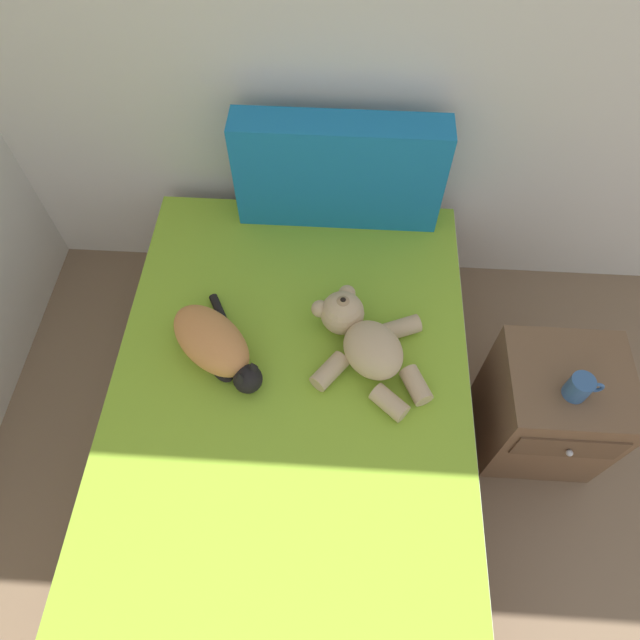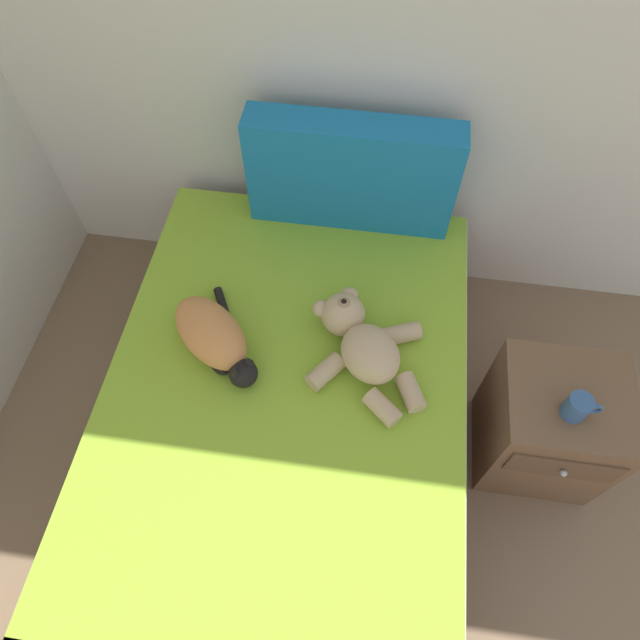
{
  "view_description": "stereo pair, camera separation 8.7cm",
  "coord_description": "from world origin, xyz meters",
  "px_view_note": "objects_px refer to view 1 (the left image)",
  "views": [
    {
      "loc": [
        1.42,
        2.61,
        2.25
      ],
      "look_at": [
        1.35,
        3.65,
        0.6
      ],
      "focal_mm": 31.24,
      "sensor_mm": 36.0,
      "label": 1
    },
    {
      "loc": [
        1.5,
        2.62,
        2.25
      ],
      "look_at": [
        1.35,
        3.65,
        0.6
      ],
      "focal_mm": 31.24,
      "sensor_mm": 36.0,
      "label": 2
    }
  ],
  "objects_px": {
    "cell_phone": "(206,337)",
    "nightstand": "(548,408)",
    "patterned_cushion": "(339,173)",
    "teddy_bear": "(364,340)",
    "bed": "(289,453)",
    "mug": "(580,387)",
    "cat": "(215,344)"
  },
  "relations": [
    {
      "from": "teddy_bear",
      "to": "nightstand",
      "type": "bearing_deg",
      "value": -5.57
    },
    {
      "from": "cat",
      "to": "nightstand",
      "type": "height_order",
      "value": "cat"
    },
    {
      "from": "bed",
      "to": "cat",
      "type": "xyz_separation_m",
      "value": [
        -0.26,
        0.25,
        0.33
      ]
    },
    {
      "from": "nightstand",
      "to": "teddy_bear",
      "type": "bearing_deg",
      "value": 174.43
    },
    {
      "from": "cell_phone",
      "to": "cat",
      "type": "bearing_deg",
      "value": -50.69
    },
    {
      "from": "patterned_cushion",
      "to": "cell_phone",
      "type": "xyz_separation_m",
      "value": [
        -0.45,
        -0.62,
        -0.23
      ]
    },
    {
      "from": "cell_phone",
      "to": "bed",
      "type": "bearing_deg",
      "value": -45.27
    },
    {
      "from": "bed",
      "to": "nightstand",
      "type": "relative_size",
      "value": 3.9
    },
    {
      "from": "cat",
      "to": "mug",
      "type": "bearing_deg",
      "value": -4.05
    },
    {
      "from": "teddy_bear",
      "to": "mug",
      "type": "height_order",
      "value": "teddy_bear"
    },
    {
      "from": "patterned_cushion",
      "to": "nightstand",
      "type": "height_order",
      "value": "patterned_cushion"
    },
    {
      "from": "teddy_bear",
      "to": "mug",
      "type": "bearing_deg",
      "value": -10.55
    },
    {
      "from": "bed",
      "to": "cat",
      "type": "relative_size",
      "value": 5.05
    },
    {
      "from": "patterned_cushion",
      "to": "cell_phone",
      "type": "distance_m",
      "value": 0.8
    },
    {
      "from": "patterned_cushion",
      "to": "cat",
      "type": "bearing_deg",
      "value": -119.68
    },
    {
      "from": "bed",
      "to": "cell_phone",
      "type": "xyz_separation_m",
      "value": [
        -0.32,
        0.32,
        0.27
      ]
    },
    {
      "from": "mug",
      "to": "cat",
      "type": "bearing_deg",
      "value": 175.95
    },
    {
      "from": "patterned_cushion",
      "to": "cell_phone",
      "type": "height_order",
      "value": "patterned_cushion"
    },
    {
      "from": "cat",
      "to": "nightstand",
      "type": "relative_size",
      "value": 0.77
    },
    {
      "from": "bed",
      "to": "mug",
      "type": "height_order",
      "value": "mug"
    },
    {
      "from": "patterned_cushion",
      "to": "nightstand",
      "type": "relative_size",
      "value": 1.49
    },
    {
      "from": "bed",
      "to": "nightstand",
      "type": "xyz_separation_m",
      "value": [
        0.97,
        0.23,
        0.01
      ]
    },
    {
      "from": "patterned_cushion",
      "to": "teddy_bear",
      "type": "height_order",
      "value": "patterned_cushion"
    },
    {
      "from": "bed",
      "to": "patterned_cushion",
      "type": "height_order",
      "value": "patterned_cushion"
    },
    {
      "from": "nightstand",
      "to": "patterned_cushion",
      "type": "bearing_deg",
      "value": 139.76
    },
    {
      "from": "nightstand",
      "to": "mug",
      "type": "bearing_deg",
      "value": -102.04
    },
    {
      "from": "teddy_bear",
      "to": "patterned_cushion",
      "type": "bearing_deg",
      "value": 100.33
    },
    {
      "from": "teddy_bear",
      "to": "mug",
      "type": "distance_m",
      "value": 0.73
    },
    {
      "from": "cell_phone",
      "to": "teddy_bear",
      "type": "bearing_deg",
      "value": -1.86
    },
    {
      "from": "patterned_cushion",
      "to": "nightstand",
      "type": "distance_m",
      "value": 1.21
    },
    {
      "from": "teddy_bear",
      "to": "cell_phone",
      "type": "xyz_separation_m",
      "value": [
        -0.56,
        0.02,
        -0.07
      ]
    },
    {
      "from": "cell_phone",
      "to": "nightstand",
      "type": "bearing_deg",
      "value": -3.95
    }
  ]
}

